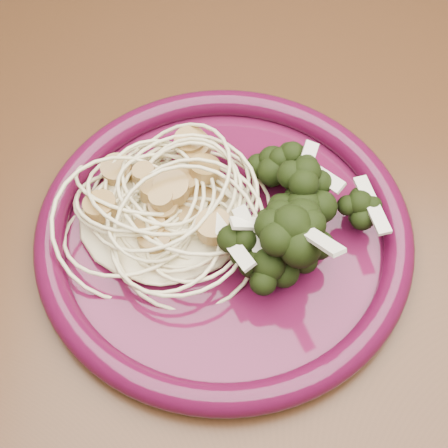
% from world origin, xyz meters
% --- Properties ---
extents(dining_table, '(1.20, 0.80, 0.75)m').
position_xyz_m(dining_table, '(0.00, 0.00, 0.65)').
color(dining_table, '#472814').
rests_on(dining_table, ground).
extents(dinner_plate, '(0.33, 0.33, 0.02)m').
position_xyz_m(dinner_plate, '(0.08, -0.05, 0.76)').
color(dinner_plate, '#470C26').
rests_on(dinner_plate, dining_table).
extents(spaghetti_pile, '(0.15, 0.14, 0.03)m').
position_xyz_m(spaghetti_pile, '(0.03, -0.04, 0.77)').
color(spaghetti_pile, beige).
rests_on(spaghetti_pile, dinner_plate).
extents(scallop_cluster, '(0.15, 0.15, 0.04)m').
position_xyz_m(scallop_cluster, '(0.03, -0.04, 0.81)').
color(scallop_cluster, '#A58042').
rests_on(scallop_cluster, spaghetti_pile).
extents(broccoli_pile, '(0.12, 0.17, 0.05)m').
position_xyz_m(broccoli_pile, '(0.14, -0.05, 0.78)').
color(broccoli_pile, black).
rests_on(broccoli_pile, dinner_plate).
extents(onion_garnish, '(0.08, 0.11, 0.05)m').
position_xyz_m(onion_garnish, '(0.14, -0.05, 0.82)').
color(onion_garnish, beige).
rests_on(onion_garnish, broccoli_pile).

